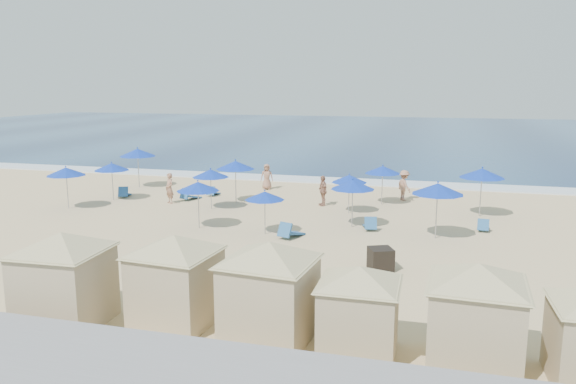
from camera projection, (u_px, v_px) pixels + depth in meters
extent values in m
plane|color=#D9BD89|center=(274.00, 240.00, 24.55)|extent=(160.00, 160.00, 0.00)
cube|color=navy|center=(390.00, 134.00, 76.62)|extent=(160.00, 80.00, 0.06)
cube|color=white|center=(338.00, 181.00, 39.22)|extent=(160.00, 2.50, 0.08)
cube|color=gray|center=(101.00, 373.00, 12.14)|extent=(160.00, 2.20, 1.10)
cube|color=black|center=(381.00, 259.00, 20.48)|extent=(1.08, 1.08, 0.82)
cube|color=tan|center=(65.00, 288.00, 15.72)|extent=(2.24, 2.24, 2.15)
cube|color=tan|center=(62.00, 251.00, 15.52)|extent=(2.36, 2.36, 0.09)
pyramid|color=tan|center=(61.00, 232.00, 15.42)|extent=(4.71, 4.71, 0.54)
cube|color=tan|center=(176.00, 288.00, 15.81)|extent=(2.24, 2.24, 2.07)
cube|color=tan|center=(175.00, 253.00, 15.61)|extent=(2.36, 2.36, 0.08)
pyramid|color=tan|center=(174.00, 235.00, 15.52)|extent=(4.53, 4.53, 0.52)
cube|color=tan|center=(270.00, 300.00, 14.81)|extent=(2.34, 2.34, 2.15)
cube|color=tan|center=(269.00, 261.00, 14.60)|extent=(2.45, 2.45, 0.09)
pyramid|color=tan|center=(269.00, 242.00, 14.50)|extent=(4.69, 4.69, 0.54)
cube|color=tan|center=(359.00, 319.00, 13.98)|extent=(1.88, 1.88, 1.85)
cube|color=tan|center=(360.00, 284.00, 13.80)|extent=(1.97, 1.97, 0.07)
pyramid|color=tan|center=(360.00, 266.00, 13.72)|extent=(4.06, 4.06, 0.46)
cube|color=tan|center=(475.00, 326.00, 13.30)|extent=(2.18, 2.18, 2.09)
cube|color=tan|center=(478.00, 284.00, 13.10)|extent=(2.29, 2.29, 0.08)
pyramid|color=tan|center=(479.00, 263.00, 13.00)|extent=(4.58, 4.58, 0.52)
cylinder|color=#A5A8AD|center=(113.00, 185.00, 32.74)|extent=(0.05, 0.05, 1.81)
cone|color=#1034AE|center=(112.00, 167.00, 32.54)|extent=(2.00, 2.00, 0.43)
sphere|color=#1034AE|center=(111.00, 162.00, 32.49)|extent=(0.08, 0.08, 0.08)
cylinder|color=#A5A8AD|center=(67.00, 192.00, 30.53)|extent=(0.05, 0.05, 1.88)
cone|color=#1034AE|center=(66.00, 171.00, 30.32)|extent=(2.07, 2.07, 0.44)
sphere|color=#1034AE|center=(66.00, 167.00, 30.27)|extent=(0.08, 0.08, 0.08)
cylinder|color=#A5A8AD|center=(139.00, 171.00, 36.81)|extent=(0.06, 0.06, 2.12)
cone|color=#1034AE|center=(138.00, 152.00, 36.57)|extent=(2.34, 2.34, 0.50)
sphere|color=#1034AE|center=(137.00, 148.00, 36.52)|extent=(0.09, 0.09, 0.09)
cylinder|color=#A5A8AD|center=(199.00, 209.00, 26.37)|extent=(0.05, 0.05, 1.83)
cone|color=#1034AE|center=(198.00, 186.00, 26.16)|extent=(2.03, 2.03, 0.43)
sphere|color=#1034AE|center=(198.00, 181.00, 26.11)|extent=(0.08, 0.08, 0.08)
cylinder|color=#A5A8AD|center=(236.00, 185.00, 32.03)|extent=(0.05, 0.05, 2.00)
cone|color=#1034AE|center=(235.00, 165.00, 31.80)|extent=(2.21, 2.21, 0.47)
sphere|color=#1034AE|center=(235.00, 160.00, 31.75)|extent=(0.08, 0.08, 0.08)
cylinder|color=#A5A8AD|center=(211.00, 193.00, 30.41)|extent=(0.05, 0.05, 1.80)
cone|color=#1034AE|center=(211.00, 173.00, 30.21)|extent=(1.99, 1.99, 0.43)
sphere|color=#1034AE|center=(210.00, 169.00, 30.16)|extent=(0.08, 0.08, 0.08)
cylinder|color=#A5A8AD|center=(265.00, 217.00, 25.33)|extent=(0.04, 0.04, 1.62)
cone|color=#1034AE|center=(265.00, 196.00, 25.14)|extent=(1.80, 1.80, 0.38)
sphere|color=#1034AE|center=(265.00, 191.00, 25.10)|extent=(0.07, 0.07, 0.07)
cylinder|color=#A5A8AD|center=(349.00, 197.00, 29.45)|extent=(0.04, 0.04, 1.69)
cone|color=#1034AE|center=(349.00, 179.00, 29.26)|extent=(1.86, 1.86, 0.40)
sphere|color=#1034AE|center=(349.00, 174.00, 29.21)|extent=(0.07, 0.07, 0.07)
cylinder|color=#A5A8AD|center=(352.00, 208.00, 26.55)|extent=(0.05, 0.05, 1.88)
cone|color=#1034AE|center=(353.00, 185.00, 26.34)|extent=(2.08, 2.08, 0.45)
sphere|color=#1034AE|center=(353.00, 179.00, 26.29)|extent=(0.08, 0.08, 0.08)
cylinder|color=#A5A8AD|center=(382.00, 189.00, 31.62)|extent=(0.05, 0.05, 1.81)
cone|color=#1034AE|center=(383.00, 170.00, 31.41)|extent=(2.00, 2.00, 0.43)
sphere|color=#1034AE|center=(383.00, 165.00, 31.36)|extent=(0.08, 0.08, 0.08)
cylinder|color=#A5A8AD|center=(481.00, 197.00, 28.70)|extent=(0.05, 0.05, 2.06)
cone|color=#1034AE|center=(482.00, 173.00, 28.47)|extent=(2.28, 2.28, 0.49)
sphere|color=#1034AE|center=(482.00, 167.00, 28.41)|extent=(0.09, 0.09, 0.09)
cylinder|color=#A5A8AD|center=(436.00, 216.00, 24.56)|extent=(0.05, 0.05, 2.04)
cone|color=#1034AE|center=(438.00, 189.00, 24.33)|extent=(2.25, 2.25, 0.48)
sphere|color=#1034AE|center=(438.00, 182.00, 24.28)|extent=(0.09, 0.09, 0.09)
cube|color=#285E95|center=(125.00, 194.00, 33.89)|extent=(0.96, 1.33, 0.33)
cube|color=#285E95|center=(123.00, 192.00, 33.34)|extent=(0.65, 0.51, 0.59)
cube|color=#285E95|center=(191.00, 197.00, 33.11)|extent=(0.95, 1.37, 0.34)
cube|color=#285E95|center=(185.00, 194.00, 32.63)|extent=(0.66, 0.51, 0.61)
cube|color=#285E95|center=(214.00, 193.00, 34.36)|extent=(0.51, 1.08, 0.30)
cube|color=#285E95|center=(211.00, 191.00, 33.89)|extent=(0.51, 0.30, 0.52)
cube|color=#285E95|center=(292.00, 233.00, 24.95)|extent=(1.03, 1.45, 0.36)
cube|color=#285E95|center=(285.00, 230.00, 24.46)|extent=(0.70, 0.55, 0.64)
cube|color=#285E95|center=(370.00, 225.00, 26.36)|extent=(0.80, 1.28, 0.33)
cube|color=#285E95|center=(371.00, 223.00, 25.82)|extent=(0.62, 0.44, 0.58)
cube|color=#285E95|center=(483.00, 227.00, 26.13)|extent=(0.61, 1.12, 0.30)
cube|color=#285E95|center=(483.00, 225.00, 25.68)|extent=(0.53, 0.34, 0.52)
imported|color=#A5745C|center=(170.00, 188.00, 31.90)|extent=(0.76, 0.70, 1.74)
imported|color=#A5745C|center=(323.00, 191.00, 31.29)|extent=(0.89, 1.06, 1.70)
imported|color=#A5745C|center=(404.00, 185.00, 32.67)|extent=(1.21, 1.33, 1.79)
imported|color=#A5745C|center=(267.00, 177.00, 36.15)|extent=(0.92, 0.74, 1.65)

